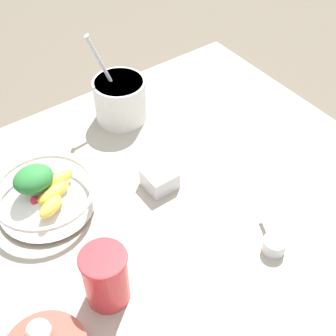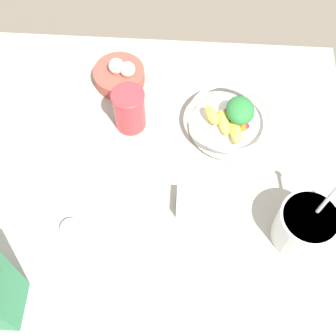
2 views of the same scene
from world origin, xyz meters
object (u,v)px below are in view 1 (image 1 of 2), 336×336
Objects in this scene: fruit_bowl at (45,194)px; yogurt_tub at (120,98)px; spice_jar at (160,180)px; drinking_cup at (106,276)px.

fruit_bowl is 0.30m from yogurt_tub.
yogurt_tub is at bearing 167.04° from spice_jar.
spice_jar is (-0.15, 0.21, -0.04)m from drinking_cup.
spice_jar is at bearing -12.96° from yogurt_tub.
fruit_bowl is at bearing -60.31° from yogurt_tub.
yogurt_tub is 3.54× the size of spice_jar.
fruit_bowl is 0.93× the size of yogurt_tub.
fruit_bowl is 3.29× the size of spice_jar.
drinking_cup reaches higher than spice_jar.
drinking_cup is 0.26m from spice_jar.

